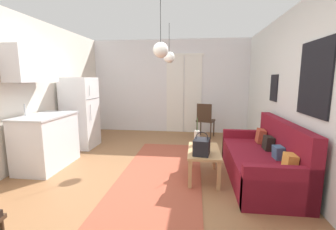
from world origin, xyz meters
name	(u,v)px	position (x,y,z in m)	size (l,w,h in m)	color
ground_plane	(144,185)	(0.00, 0.00, -0.05)	(4.96, 7.26, 0.10)	#8E603D
wall_back	(170,87)	(0.02, 3.38, 1.29)	(4.56, 0.13, 2.60)	silver
wall_right	(313,96)	(2.23, 0.00, 1.30)	(0.12, 6.86, 2.60)	silver
area_rug	(161,175)	(0.21, 0.25, 0.01)	(1.27, 3.38, 0.01)	#9E4733
couch	(264,162)	(1.79, 0.32, 0.28)	(0.84, 1.92, 0.90)	maroon
coffee_table	(204,154)	(0.88, 0.27, 0.38)	(0.48, 0.85, 0.44)	tan
bamboo_vase	(197,138)	(0.77, 0.55, 0.56)	(0.09, 0.09, 0.45)	beige
handbag	(202,147)	(0.83, 0.05, 0.56)	(0.26, 0.31, 0.33)	black
refrigerator	(80,113)	(-1.79, 1.59, 0.78)	(0.64, 0.66, 1.55)	white
kitchen_counter	(44,124)	(-1.83, 0.39, 0.75)	(0.64, 1.06, 2.03)	silver
accent_chair	(205,119)	(0.99, 2.72, 0.50)	(0.52, 0.51, 0.90)	#382619
pendant_lamp_near	(161,50)	(0.24, 0.13, 1.92)	(0.22, 0.22, 0.79)	black
pendant_lamp_far	(169,57)	(0.19, 1.52, 1.95)	(0.23, 0.23, 0.77)	black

